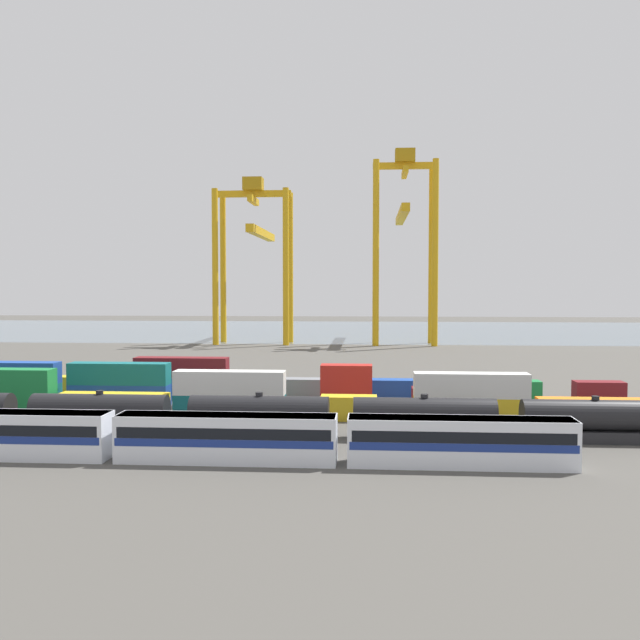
{
  "coord_description": "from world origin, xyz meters",
  "views": [
    {
      "loc": [
        12.24,
        -77.25,
        14.45
      ],
      "look_at": [
        4.62,
        27.66,
        9.25
      ],
      "focal_mm": 38.75,
      "sensor_mm": 36.0,
      "label": 1
    }
  ],
  "objects": [
    {
      "name": "shipping_container_2",
      "position": [
        -16.02,
        -3.35,
        1.3
      ],
      "size": [
        12.1,
        2.44,
        2.6
      ],
      "primitive_type": "cube",
      "color": "gold",
      "rests_on": "ground_plane"
    },
    {
      "name": "shipping_container_12",
      "position": [
        -17.89,
        3.42,
        3.9
      ],
      "size": [
        12.1,
        2.44,
        2.6
      ],
      "primitive_type": "cube",
      "color": "#146066",
      "rests_on": "shipping_container_11"
    },
    {
      "name": "shipping_container_16",
      "position": [
        23.2,
        3.42,
        1.3
      ],
      "size": [
        12.1,
        2.44,
        2.6
      ],
      "primitive_type": "cube",
      "color": "maroon",
      "rests_on": "ground_plane"
    },
    {
      "name": "shipping_container_9",
      "position": [
        -31.59,
        3.42,
        1.3
      ],
      "size": [
        12.1,
        2.44,
        2.6
      ],
      "primitive_type": "cube",
      "color": "#146066",
      "rests_on": "ground_plane"
    },
    {
      "name": "ground_plane",
      "position": [
        0.0,
        40.0,
        0.0
      ],
      "size": [
        420.0,
        420.0,
        0.0
      ],
      "primitive_type": "plane",
      "color": "#4C4944"
    },
    {
      "name": "shipping_container_20",
      "position": [
        1.07,
        10.2,
        1.3
      ],
      "size": [
        12.1,
        2.44,
        2.6
      ],
      "primitive_type": "cube",
      "color": "slate",
      "rests_on": "ground_plane"
    },
    {
      "name": "shipping_container_15",
      "position": [
        9.51,
        3.42,
        3.9
      ],
      "size": [
        6.04,
        2.44,
        2.6
      ],
      "primitive_type": "cube",
      "color": "#AD211C",
      "rests_on": "shipping_container_14"
    },
    {
      "name": "shipping_container_4",
      "position": [
        -3.02,
        -3.35,
        3.9
      ],
      "size": [
        12.1,
        2.44,
        2.6
      ],
      "primitive_type": "cube",
      "color": "silver",
      "rests_on": "shipping_container_3"
    },
    {
      "name": "shipping_container_0",
      "position": [
        -29.03,
        -3.35,
        1.3
      ],
      "size": [
        12.1,
        2.44,
        2.6
      ],
      "primitive_type": "cube",
      "color": "#197538",
      "rests_on": "ground_plane"
    },
    {
      "name": "shipping_container_23",
      "position": [
        40.67,
        10.2,
        1.3
      ],
      "size": [
        6.04,
        2.44,
        2.6
      ],
      "primitive_type": "cube",
      "color": "maroon",
      "rests_on": "ground_plane"
    },
    {
      "name": "shipping_container_17",
      "position": [
        -25.33,
        10.2,
        1.3
      ],
      "size": [
        12.1,
        2.44,
        2.6
      ],
      "primitive_type": "cube",
      "color": "gold",
      "rests_on": "ground_plane"
    },
    {
      "name": "shipping_container_6",
      "position": [
        23.0,
        -3.35,
        1.3
      ],
      "size": [
        12.1,
        2.44,
        2.6
      ],
      "primitive_type": "cube",
      "color": "gold",
      "rests_on": "ground_plane"
    },
    {
      "name": "shipping_container_22",
      "position": [
        27.47,
        10.2,
        1.3
      ],
      "size": [
        12.1,
        2.44,
        2.6
      ],
      "primitive_type": "cube",
      "color": "#197538",
      "rests_on": "ground_plane"
    },
    {
      "name": "shipping_container_1",
      "position": [
        -29.03,
        -3.35,
        3.9
      ],
      "size": [
        12.1,
        2.44,
        2.6
      ],
      "primitive_type": "cube",
      "color": "#197538",
      "rests_on": "shipping_container_0"
    },
    {
      "name": "shipping_container_7",
      "position": [
        23.0,
        -3.35,
        3.9
      ],
      "size": [
        12.1,
        2.44,
        2.6
      ],
      "primitive_type": "cube",
      "color": "silver",
      "rests_on": "shipping_container_6"
    },
    {
      "name": "freight_tank_row",
      "position": [
        1.68,
        -12.29,
        2.01
      ],
      "size": [
        76.11,
        2.82,
        4.28
      ],
      "color": "#232326",
      "rests_on": "ground_plane"
    },
    {
      "name": "shipping_container_10",
      "position": [
        -31.59,
        3.42,
        3.9
      ],
      "size": [
        12.1,
        2.44,
        2.6
      ],
      "primitive_type": "cube",
      "color": "#1C4299",
      "rests_on": "shipping_container_9"
    },
    {
      "name": "harbour_water",
      "position": [
        0.0,
        147.55,
        0.0
      ],
      "size": [
        400.0,
        110.0,
        0.01
      ],
      "primitive_type": "cube",
      "color": "slate",
      "rests_on": "ground_plane"
    },
    {
      "name": "shipping_container_11",
      "position": [
        -17.89,
        3.42,
        1.3
      ],
      "size": [
        12.1,
        2.44,
        2.6
      ],
      "primitive_type": "cube",
      "color": "#1C4299",
      "rests_on": "ground_plane"
    },
    {
      "name": "shipping_container_14",
      "position": [
        9.51,
        3.42,
        1.3
      ],
      "size": [
        6.04,
        2.44,
        2.6
      ],
      "primitive_type": "cube",
      "color": "#AD211C",
      "rests_on": "ground_plane"
    },
    {
      "name": "shipping_container_5",
      "position": [
        9.99,
        -3.35,
        1.3
      ],
      "size": [
        6.04,
        2.44,
        2.6
      ],
      "primitive_type": "cube",
      "color": "gold",
      "rests_on": "ground_plane"
    },
    {
      "name": "shipping_container_21",
      "position": [
        14.27,
        10.2,
        1.3
      ],
      "size": [
        12.1,
        2.44,
        2.6
      ],
      "primitive_type": "cube",
      "color": "#1C4299",
      "rests_on": "ground_plane"
    },
    {
      "name": "shipping_container_3",
      "position": [
        -3.02,
        -3.35,
        1.3
      ],
      "size": [
        12.1,
        2.44,
        2.6
      ],
      "primitive_type": "cube",
      "color": "#146066",
      "rests_on": "ground_plane"
    },
    {
      "name": "shipping_container_19",
      "position": [
        -12.13,
        10.2,
        3.9
      ],
      "size": [
        12.1,
        2.44,
        2.6
      ],
      "primitive_type": "cube",
      "color": "maroon",
      "rests_on": "shipping_container_18"
    },
    {
      "name": "gantry_crane_west",
      "position": [
        -16.86,
        97.05,
        25.1
      ],
      "size": [
        18.99,
        36.92,
        41.34
      ],
      "color": "gold",
      "rests_on": "ground_plane"
    },
    {
      "name": "shipping_container_8",
      "position": [
        36.01,
        -3.35,
        1.3
      ],
      "size": [
        12.1,
        2.44,
        2.6
      ],
      "primitive_type": "cube",
      "color": "orange",
      "rests_on": "ground_plane"
    },
    {
      "name": "shipping_container_18",
      "position": [
        -12.13,
        10.2,
        1.3
      ],
      "size": [
        12.1,
        2.44,
        2.6
      ],
      "primitive_type": "cube",
      "color": "#1C4299",
      "rests_on": "ground_plane"
    },
    {
      "name": "shipping_container_13",
      "position": [
        -4.19,
        3.42,
        1.3
      ],
      "size": [
        12.1,
        2.44,
        2.6
      ],
      "primitive_type": "cube",
      "color": "#197538",
      "rests_on": "ground_plane"
    },
    {
      "name": "passenger_train",
      "position": [
        0.53,
        -21.92,
        2.14
      ],
      "size": [
        56.06,
        3.14,
        3.9
      ],
      "color": "silver",
      "rests_on": "ground_plane"
    },
    {
      "name": "gantry_crane_central",
      "position": [
        20.64,
        97.06,
        28.62
      ],
      "size": [
        15.66,
        38.77,
        47.79
      ],
      "color": "gold",
      "rests_on": "ground_plane"
    }
  ]
}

